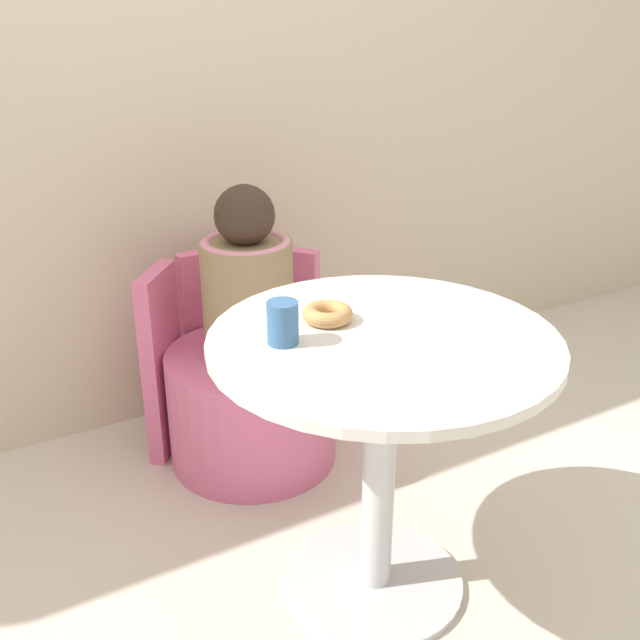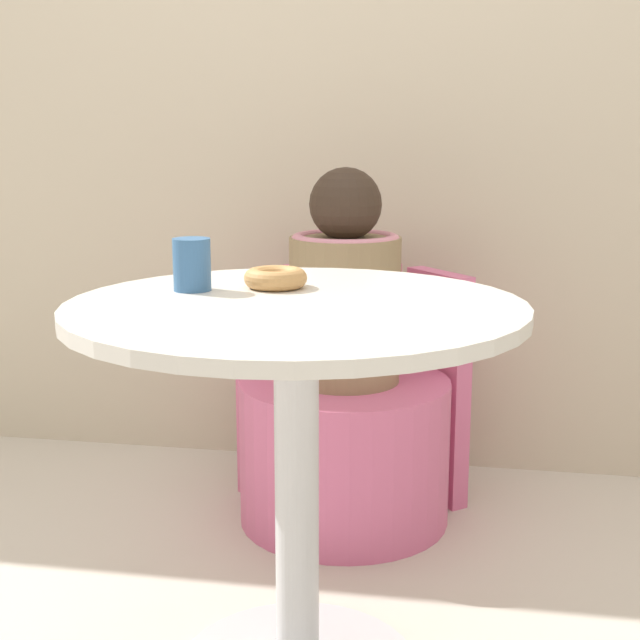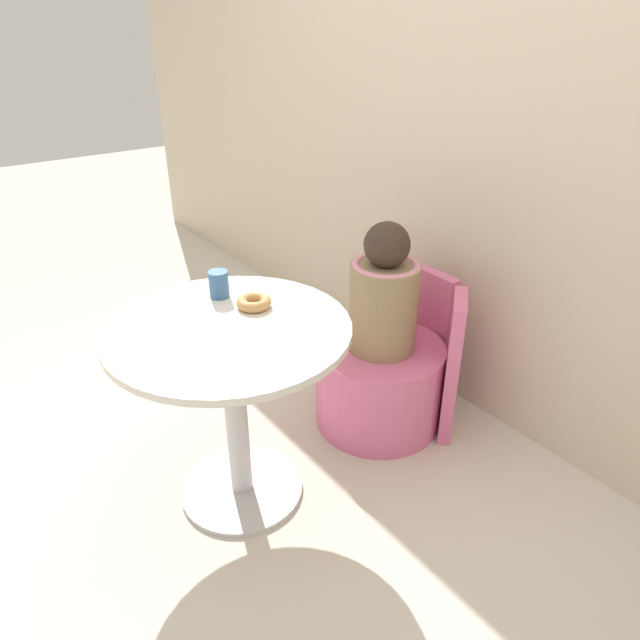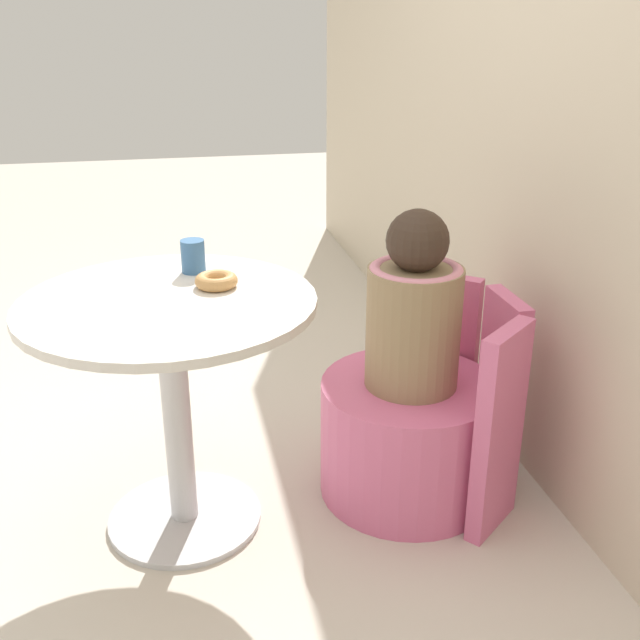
# 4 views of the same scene
# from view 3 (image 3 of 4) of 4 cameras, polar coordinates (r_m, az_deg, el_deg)

# --- Properties ---
(ground_plane) EXTENTS (12.00, 12.00, 0.00)m
(ground_plane) POSITION_cam_3_polar(r_m,az_deg,el_deg) (2.29, -8.64, -15.26)
(ground_plane) COLOR beige
(back_wall) EXTENTS (6.00, 0.06, 2.40)m
(back_wall) POSITION_cam_3_polar(r_m,az_deg,el_deg) (2.41, 14.55, 18.79)
(back_wall) COLOR beige
(back_wall) RESTS_ON ground_plane
(round_table) EXTENTS (0.78, 0.78, 0.70)m
(round_table) POSITION_cam_3_polar(r_m,az_deg,el_deg) (1.91, -8.74, -5.28)
(round_table) COLOR silver
(round_table) RESTS_ON ground_plane
(tub_chair) EXTENTS (0.53, 0.53, 0.37)m
(tub_chair) POSITION_cam_3_polar(r_m,az_deg,el_deg) (2.44, 5.89, -6.35)
(tub_chair) COLOR #DB6693
(tub_chair) RESTS_ON ground_plane
(booth_backrest) EXTENTS (0.63, 0.23, 0.62)m
(booth_backrest) POSITION_cam_3_polar(r_m,az_deg,el_deg) (2.50, 9.80, -2.20)
(booth_backrest) COLOR #DB6693
(booth_backrest) RESTS_ON ground_plane
(child_figure) EXTENTS (0.27, 0.27, 0.53)m
(child_figure) POSITION_cam_3_polar(r_m,az_deg,el_deg) (2.23, 6.42, 2.52)
(child_figure) COLOR #937A56
(child_figure) RESTS_ON tub_chair
(donut) EXTENTS (0.12, 0.12, 0.04)m
(donut) POSITION_cam_3_polar(r_m,az_deg,el_deg) (1.91, -6.63, 1.77)
(donut) COLOR tan
(donut) RESTS_ON round_table
(cup) EXTENTS (0.07, 0.07, 0.09)m
(cup) POSITION_cam_3_polar(r_m,az_deg,el_deg) (1.99, -10.08, 3.55)
(cup) COLOR #386699
(cup) RESTS_ON round_table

